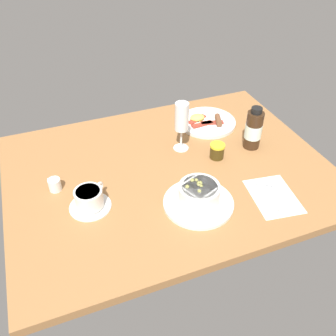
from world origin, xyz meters
TOP-DOWN VIEW (x-y plane):
  - ground_plane at (0.00, 0.00)cm, footprint 110.00×84.00cm
  - porridge_bowl at (2.06, -19.82)cm, footprint 21.91×21.91cm
  - cutlery_setting at (26.01, -24.76)cm, footprint 16.07×20.28cm
  - coffee_cup at (-29.43, -8.71)cm, footprint 12.94×12.94cm
  - creamer_jug at (-38.40, 3.30)cm, footprint 4.69×4.29cm
  - wine_glass at (8.66, 9.92)cm, footprint 5.67×5.67cm
  - jam_jar at (18.51, 0.40)cm, footprint 5.34×5.34cm
  - sauce_bottle_brown at (33.70, 1.53)cm, footprint 6.18×6.18cm
  - breakfast_plate at (25.11, 21.95)cm, footprint 23.17×23.17cm

SIDE VIEW (x-z plane):
  - ground_plane at x=0.00cm, z-range -3.00..0.00cm
  - cutlery_setting at x=26.01cm, z-range -0.20..0.70cm
  - breakfast_plate at x=25.11cm, z-range -0.90..2.80cm
  - creamer_jug at x=-38.40cm, z-range -0.22..4.60cm
  - jam_jar at x=18.51cm, z-range 0.03..5.62cm
  - coffee_cup at x=-29.43cm, z-range -0.12..6.48cm
  - porridge_bowl at x=2.06cm, z-range -0.70..7.62cm
  - sauce_bottle_brown at x=33.70cm, z-range -0.75..15.69cm
  - wine_glass at x=8.66cm, z-range 3.16..22.01cm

